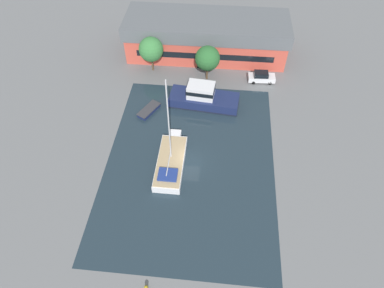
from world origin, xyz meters
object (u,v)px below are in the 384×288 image
at_px(warehouse_building, 206,36).
at_px(sailboat_moored, 171,161).
at_px(motor_cruiser, 203,97).
at_px(quay_tree_near_building, 207,58).
at_px(small_dinghy, 149,110).
at_px(quay_tree_by_water, 151,49).
at_px(parked_car, 261,77).

bearing_deg(warehouse_building, sailboat_moored, -96.53).
relative_size(sailboat_moored, motor_cruiser, 1.26).
bearing_deg(quay_tree_near_building, small_dinghy, -132.73).
bearing_deg(quay_tree_near_building, sailboat_moored, -100.51).
relative_size(warehouse_building, quay_tree_by_water, 4.57).
xyz_separation_m(warehouse_building, parked_car, (9.52, -7.24, -2.44)).
xyz_separation_m(parked_car, small_dinghy, (-16.90, -8.92, -0.56)).
relative_size(sailboat_moored, small_dinghy, 3.19).
xyz_separation_m(quay_tree_near_building, parked_car, (8.85, 0.20, -3.09)).
bearing_deg(quay_tree_near_building, motor_cruiser, -91.32).
bearing_deg(sailboat_moored, motor_cruiser, 74.82).
relative_size(quay_tree_by_water, small_dinghy, 1.43).
relative_size(quay_tree_near_building, parked_car, 1.35).
relative_size(parked_car, small_dinghy, 1.04).
relative_size(motor_cruiser, small_dinghy, 2.54).
relative_size(warehouse_building, quay_tree_near_building, 4.66).
bearing_deg(small_dinghy, motor_cruiser, 45.75).
height_order(parked_car, sailboat_moored, sailboat_moored).
bearing_deg(warehouse_building, parked_car, -37.75).
bearing_deg(motor_cruiser, quay_tree_by_water, 55.48).
bearing_deg(parked_car, sailboat_moored, -36.41).
bearing_deg(quay_tree_near_building, warehouse_building, 95.14).
height_order(quay_tree_near_building, small_dinghy, quay_tree_near_building).
xyz_separation_m(sailboat_moored, small_dinghy, (-4.66, 9.58, -0.34)).
xyz_separation_m(quay_tree_near_building, sailboat_moored, (-3.39, -18.30, -3.31)).
bearing_deg(small_dinghy, sailboat_moored, -36.21).
xyz_separation_m(sailboat_moored, motor_cruiser, (3.25, 12.13, 0.63)).
relative_size(quay_tree_near_building, small_dinghy, 1.40).
bearing_deg(quay_tree_by_water, small_dinghy, -83.56).
height_order(warehouse_building, motor_cruiser, warehouse_building).
bearing_deg(motor_cruiser, small_dinghy, 113.33).
bearing_deg(quay_tree_by_water, warehouse_building, 35.25).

